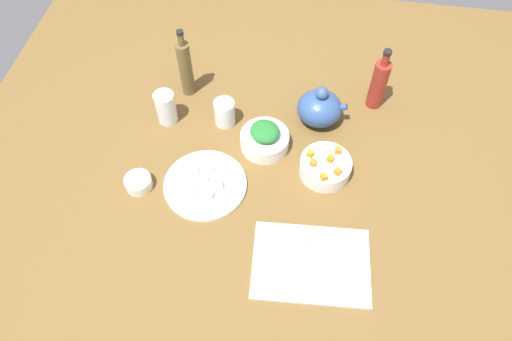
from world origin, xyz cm
name	(u,v)px	position (x,y,z in cm)	size (l,w,h in cm)	color
tabletop	(256,182)	(0.00, 0.00, 1.50)	(190.00, 190.00, 3.00)	brown
cutting_board	(311,264)	(19.10, -24.81, 3.50)	(31.70, 22.64, 1.00)	silver
plate_tofu	(205,185)	(-14.71, -4.58, 3.60)	(24.97, 24.97, 1.20)	white
bowl_greens	(265,141)	(0.59, 13.33, 5.62)	(15.33, 15.33, 5.24)	white
bowl_carrots	(325,167)	(20.24, 6.10, 5.75)	(15.53, 15.53, 5.49)	white
bowl_small_side	(138,183)	(-34.32, -7.73, 4.82)	(8.05, 8.05, 3.65)	white
teapot	(320,108)	(16.45, 26.87, 8.75)	(16.14, 13.82, 14.72)	#2E4D83
bottle_0	(185,68)	(-28.74, 32.71, 14.02)	(4.47, 4.47, 25.97)	brown
bottle_1	(379,83)	(34.30, 36.94, 12.68)	(5.23, 5.23, 23.39)	maroon
drinking_glass_0	(225,113)	(-13.67, 21.02, 7.60)	(6.79, 6.79, 9.19)	white
drinking_glass_1	(166,108)	(-32.55, 19.19, 8.74)	(6.56, 6.56, 11.48)	white
carrot_cube_0	(313,163)	(16.33, 4.49, 9.39)	(1.80, 1.80, 1.80)	orange
carrot_cube_1	(324,176)	(19.94, 0.26, 9.39)	(1.80, 1.80, 1.80)	orange
carrot_cube_2	(338,150)	(23.37, 10.30, 9.39)	(1.80, 1.80, 1.80)	orange
carrot_cube_3	(338,172)	(23.73, 2.47, 9.39)	(1.80, 1.80, 1.80)	orange
carrot_cube_4	(310,153)	(15.13, 7.73, 9.39)	(1.80, 1.80, 1.80)	orange
carrot_cube_5	(330,159)	(21.28, 6.84, 9.39)	(1.80, 1.80, 1.80)	orange
chopped_greens_mound	(265,131)	(0.59, 13.33, 10.19)	(9.38, 8.92, 3.89)	#236F2C
tofu_cube_0	(203,179)	(-15.32, -3.69, 5.30)	(2.20, 2.20, 2.20)	#FAE8CD
tofu_cube_1	(194,170)	(-18.79, -1.14, 5.30)	(2.20, 2.20, 2.20)	white
tofu_cube_2	(209,169)	(-14.54, 0.02, 5.30)	(2.20, 2.20, 2.20)	white
tofu_cube_3	(219,185)	(-10.38, -5.02, 5.30)	(2.20, 2.20, 2.20)	#FBDFD3
tofu_cube_4	(191,184)	(-18.65, -5.90, 5.30)	(2.20, 2.20, 2.20)	white
tofu_cube_5	(209,195)	(-12.43, -8.76, 5.30)	(2.20, 2.20, 2.20)	silver
tofu_cube_6	(192,194)	(-17.38, -9.30, 5.30)	(2.20, 2.20, 2.20)	white
dumpling_0	(326,280)	(23.46, -29.47, 5.03)	(5.82, 5.70, 2.06)	beige
dumpling_1	(305,243)	(16.77, -19.89, 5.42)	(4.29, 4.23, 2.83)	beige
dumpling_2	(352,257)	(29.83, -21.92, 5.19)	(5.68, 5.13, 2.38)	beige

